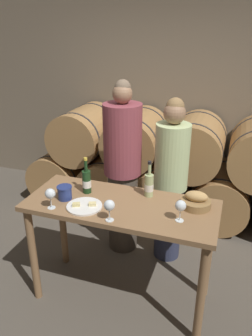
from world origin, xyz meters
name	(u,v)px	position (x,y,z in m)	size (l,w,h in m)	color
ground_plane	(121,295)	(0.00, 0.00, 0.00)	(10.00, 10.00, 0.00)	#564F44
stone_wall_back	(177,78)	(0.00, 2.10, 1.60)	(10.00, 0.12, 3.20)	#7F705B
barrel_stack	(164,168)	(0.00, 1.56, 0.59)	(3.51, 0.84, 1.27)	#A87A47
tasting_table	(121,220)	(0.00, 0.00, 0.78)	(1.50, 0.62, 0.93)	olive
person_left	(123,170)	(-0.23, 0.69, 0.89)	(0.37, 0.37, 1.77)	#4C4238
person_right	(170,182)	(0.25, 0.69, 0.84)	(0.32, 0.32, 1.64)	#2D334C
wine_bottle_red	(87,181)	(-0.33, 0.09, 1.03)	(0.07, 0.07, 0.31)	#193819
wine_bottle_white	(149,185)	(0.17, 0.19, 1.03)	(0.07, 0.07, 0.30)	#ADBC7F
blue_crock	(65,192)	(-0.45, -0.07, 0.99)	(0.12, 0.12, 0.11)	navy
bread_basket	(196,201)	(0.56, 0.14, 0.98)	(0.23, 0.23, 0.13)	olive
cheese_plate	(84,206)	(-0.24, -0.14, 0.94)	(0.27, 0.27, 0.04)	white
wine_glass_far_left	(50,194)	(-0.47, -0.23, 1.05)	(0.08, 0.08, 0.16)	white
wine_glass_left	(109,206)	(0.01, -0.25, 1.05)	(0.08, 0.08, 0.16)	white
wine_glass_center	(181,206)	(0.48, -0.09, 1.05)	(0.08, 0.08, 0.16)	white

